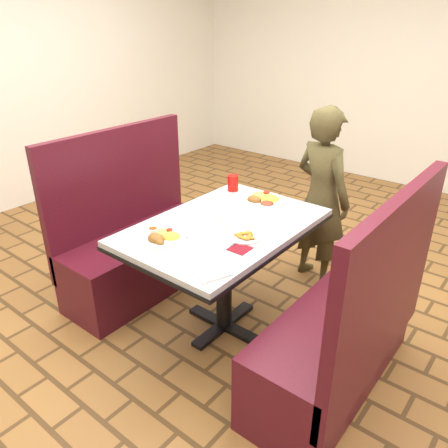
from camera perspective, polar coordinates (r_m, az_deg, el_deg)
The scene contains 15 objects.
room at distance 2.32m, azimuth 0.00°, elevation 26.95°, with size 7.00×7.04×2.82m.
dining_table at distance 2.61m, azimuth 0.00°, elevation -1.91°, with size 0.81×1.21×0.75m.
booth_bench_left at distance 3.26m, azimuth -11.04°, elevation -2.93°, with size 0.47×1.20×1.17m.
booth_bench_right at distance 2.45m, azimuth 15.21°, elevation -14.04°, with size 0.47×1.20×1.17m.
diner_person at distance 3.24m, azimuth 12.61°, elevation 3.33°, with size 0.48×0.32×1.33m, color brown.
near_dinner_plate at distance 2.40m, azimuth -8.00°, elevation -1.49°, with size 0.24×0.24×0.07m.
far_dinner_plate at distance 2.88m, azimuth 5.16°, elevation 3.41°, with size 0.30×0.30×0.08m.
plantain_plate at distance 2.39m, azimuth 2.77°, elevation -1.67°, with size 0.17×0.17×0.03m.
maroon_napkin at distance 2.29m, azimuth 2.09°, elevation -3.25°, with size 0.11×0.11×0.00m, color maroon.
spoon_utensil at distance 2.35m, azimuth 1.84°, elevation -2.30°, with size 0.01×0.14×0.00m, color silver.
red_tumbler at distance 3.05m, azimuth 1.18°, elevation 5.38°, with size 0.07×0.07×0.11m, color red.
paper_napkin at distance 2.10m, azimuth -2.19°, elevation -5.92°, with size 0.21×0.15×0.01m, color white.
knife_utensil at distance 2.40m, azimuth -7.21°, elevation -1.78°, with size 0.01×0.19×0.00m, color silver.
fork_utensil at distance 2.37m, azimuth -6.13°, elevation -2.08°, with size 0.01×0.14×0.00m, color #BBBBC0.
lettuce_shreds at distance 2.58m, azimuth 1.52°, elevation 0.23°, with size 0.28×0.32×0.00m, color #8AC44E, non-canonical shape.
Camera 1 is at (1.45, -1.81, 1.85)m, focal length 35.00 mm.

